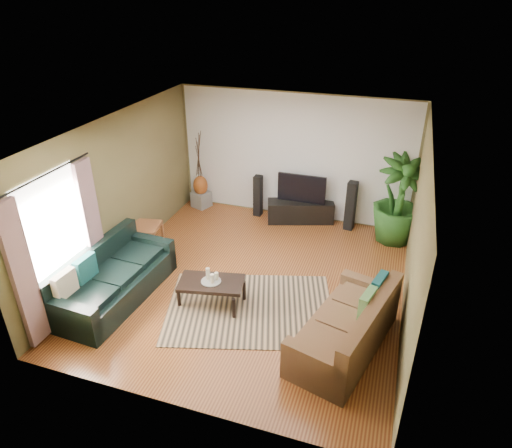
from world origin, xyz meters
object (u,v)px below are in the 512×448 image
at_px(sofa_left, 114,276).
at_px(speaker_right, 351,206).
at_px(pedestal, 201,199).
at_px(potted_plant, 398,200).
at_px(sofa_right, 345,323).
at_px(speaker_left, 258,196).
at_px(tv_stand, 300,211).
at_px(television, 302,188).
at_px(coffee_table, 212,292).
at_px(side_table, 146,239).
at_px(vase, 200,185).

height_order(sofa_left, speaker_right, speaker_right).
bearing_deg(pedestal, potted_plant, -2.52).
distance_m(sofa_right, speaker_left, 4.32).
distance_m(tv_stand, speaker_right, 1.09).
bearing_deg(television, speaker_right, 0.00).
xyz_separation_m(coffee_table, potted_plant, (2.65, 3.05, 0.66)).
xyz_separation_m(sofa_right, speaker_right, (-0.43, 3.57, 0.10)).
bearing_deg(sofa_right, side_table, -94.31).
xyz_separation_m(tv_stand, potted_plant, (1.96, -0.19, 0.64)).
bearing_deg(speaker_left, side_table, -122.78).
height_order(speaker_left, potted_plant, potted_plant).
distance_m(tv_stand, vase, 2.36).
distance_m(speaker_right, side_table, 4.16).
bearing_deg(television, pedestal, 180.00).
bearing_deg(potted_plant, speaker_right, 168.24).
bearing_deg(television, tv_stand, 0.00).
distance_m(sofa_right, speaker_right, 3.59).
xyz_separation_m(television, speaker_right, (1.05, 0.00, -0.24)).
xyz_separation_m(sofa_left, potted_plant, (4.20, 3.40, 0.45)).
height_order(television, potted_plant, potted_plant).
xyz_separation_m(sofa_right, side_table, (-3.98, 1.40, -0.14)).
height_order(sofa_right, vase, sofa_right).
distance_m(sofa_right, vase, 5.22).
xyz_separation_m(sofa_left, tv_stand, (2.24, 3.59, -0.19)).
xyz_separation_m(vase, side_table, (-0.16, -2.17, -0.23)).
xyz_separation_m(speaker_left, potted_plant, (2.92, -0.19, 0.41)).
relative_size(tv_stand, vase, 3.05).
bearing_deg(sofa_right, television, -142.43).
height_order(sofa_left, side_table, sofa_left).
bearing_deg(speaker_left, vase, -177.49).
height_order(speaker_right, potted_plant, potted_plant).
xyz_separation_m(television, side_table, (-2.50, -2.17, -0.48)).
bearing_deg(coffee_table, pedestal, 105.25).
bearing_deg(tv_stand, speaker_right, -18.19).
bearing_deg(side_table, speaker_right, 31.44).
bearing_deg(tv_stand, pedestal, 161.81).
bearing_deg(potted_plant, sofa_left, -141.00).
bearing_deg(side_table, pedestal, 85.78).
bearing_deg(television, sofa_right, -67.51).
xyz_separation_m(sofa_right, coffee_table, (-2.17, 0.33, -0.22)).
bearing_deg(speaker_left, television, 2.51).
distance_m(television, side_table, 3.34).
bearing_deg(coffee_table, speaker_left, 83.09).
bearing_deg(coffee_table, television, 66.22).
distance_m(television, pedestal, 2.41).
relative_size(speaker_left, potted_plant, 0.53).
height_order(tv_stand, side_table, side_table).
bearing_deg(coffee_table, speaker_right, 49.99).
distance_m(sofa_left, television, 4.24).
relative_size(sofa_left, sofa_right, 1.12).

